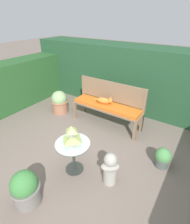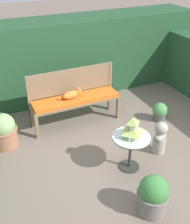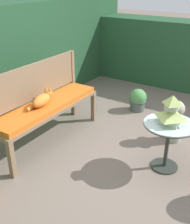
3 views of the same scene
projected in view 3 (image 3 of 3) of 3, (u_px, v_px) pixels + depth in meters
ground at (137, 162)px, 3.36m from camera, size 30.00×30.00×0.00m
garden_bench at (47, 109)px, 3.63m from camera, size 1.68×0.44×0.54m
bench_backrest at (34, 86)px, 3.60m from camera, size 1.68×0.06×1.03m
cat at (42, 99)px, 3.51m from camera, size 0.45×0.20×0.19m
patio_table at (169, 134)px, 3.09m from camera, size 0.57×0.57×0.58m
pagoda_birdhouse at (171, 112)px, 2.97m from camera, size 0.28×0.28×0.33m
garden_bust at (175, 121)px, 3.70m from camera, size 0.34×0.31×0.58m
potted_plant_path_edge at (138, 100)px, 4.59m from camera, size 0.28×0.28×0.37m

